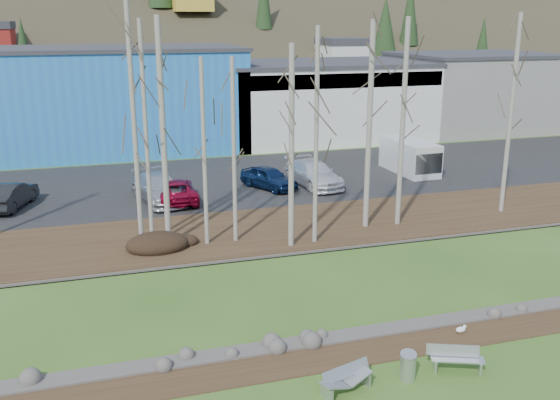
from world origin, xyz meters
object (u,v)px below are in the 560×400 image
object	(u,v)px
car_5	(314,174)
van_white	(411,157)
litter_bin	(408,367)
car_4	(269,177)
car_1	(10,195)
car_2	(176,190)
bench_intact	(456,358)
car_3	(159,188)
bench_damaged	(346,379)
seagull	(461,329)

from	to	relation	value
car_5	van_white	distance (m)	7.79
litter_bin	car_5	bearing A→B (deg)	77.21
car_4	car_5	size ratio (longest dim) A/B	0.77
car_1	car_2	world-z (taller)	car_1
bench_intact	car_1	bearing A→B (deg)	145.78
car_2	bench_intact	bearing A→B (deg)	106.50
litter_bin	car_3	distance (m)	21.62
van_white	litter_bin	bearing A→B (deg)	-119.96
car_3	bench_intact	bearing A→B (deg)	-83.27
car_4	car_2	bearing A→B (deg)	164.85
car_5	car_1	bearing A→B (deg)	172.26
bench_damaged	car_1	world-z (taller)	car_1
bench_intact	litter_bin	world-z (taller)	litter_bin
seagull	car_3	size ratio (longest dim) A/B	0.08
car_5	car_2	bearing A→B (deg)	-179.62
bench_intact	litter_bin	xyz separation A→B (m)	(-1.66, -0.04, 0.01)
car_2	car_5	bearing A→B (deg)	-171.97
car_2	car_3	world-z (taller)	car_3
bench_intact	van_white	distance (m)	25.54
seagull	car_1	xyz separation A→B (m)	(-16.22, 20.14, 0.70)
bench_intact	van_white	bearing A→B (deg)	86.66
car_1	litter_bin	bearing A→B (deg)	138.28
seagull	car_4	distance (m)	19.99
bench_intact	car_5	distance (m)	21.96
car_4	van_white	world-z (taller)	van_white
bench_damaged	car_3	size ratio (longest dim) A/B	0.32
bench_intact	car_2	distance (m)	21.40
bench_intact	bench_damaged	size ratio (longest dim) A/B	0.96
litter_bin	van_white	size ratio (longest dim) A/B	0.16
car_1	seagull	bearing A→B (deg)	146.50
car_1	car_4	size ratio (longest dim) A/B	1.09
car_2	car_3	xyz separation A→B (m)	(-0.92, 0.38, 0.13)
car_1	car_5	distance (m)	18.04
car_3	van_white	distance (m)	17.65
seagull	car_5	xyz separation A→B (m)	(1.82, 19.76, 0.74)
bench_intact	litter_bin	bearing A→B (deg)	-156.67
seagull	car_4	xyz separation A→B (m)	(-1.11, 19.95, 0.67)
seagull	car_2	size ratio (longest dim) A/B	0.09
bench_damaged	seagull	xyz separation A→B (m)	(5.10, 1.99, -0.20)
car_1	van_white	size ratio (longest dim) A/B	0.88
car_4	van_white	distance (m)	10.66
seagull	litter_bin	bearing A→B (deg)	-152.34
seagull	car_1	bearing A→B (deg)	123.92
bench_damaged	car_1	xyz separation A→B (m)	(-11.12, 22.13, 0.51)
bench_damaged	car_5	xyz separation A→B (m)	(6.92, 21.75, 0.55)
bench_damaged	bench_intact	bearing A→B (deg)	-16.03
bench_intact	car_3	size ratio (longest dim) A/B	0.31
car_4	litter_bin	bearing A→B (deg)	-122.33
bench_damaged	van_white	xyz separation A→B (m)	(14.58, 23.10, 0.88)
bench_damaged	car_3	xyz separation A→B (m)	(-2.94, 21.05, 0.56)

